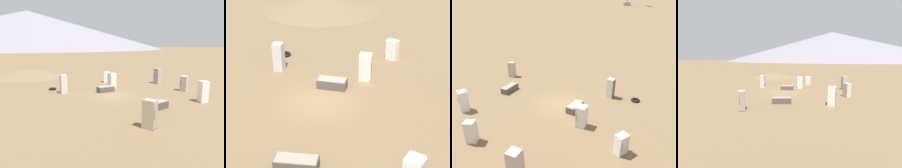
% 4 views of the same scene
% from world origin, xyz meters
% --- Properties ---
extents(ground_plane, '(1000.00, 1000.00, 0.00)m').
position_xyz_m(ground_plane, '(0.00, 0.00, 0.00)').
color(ground_plane, brown).
extents(mountain_ridge_0, '(340.61, 340.61, 48.08)m').
position_xyz_m(mountain_ridge_0, '(161.28, 241.09, 24.04)').
color(mountain_ridge_0, gray).
rests_on(mountain_ridge_0, ground_plane).
extents(dirt_mound, '(11.78, 11.78, 1.31)m').
position_xyz_m(dirt_mound, '(3.18, 18.33, 0.65)').
color(dirt_mound, '#7F6647').
rests_on(dirt_mound, ground_plane).
extents(discarded_fridge_0, '(0.96, 0.97, 1.41)m').
position_xyz_m(discarded_fridge_0, '(5.98, 4.95, 0.70)').
color(discarded_fridge_0, white).
rests_on(discarded_fridge_0, ground_plane).
extents(discarded_fridge_1, '(0.61, 0.80, 1.77)m').
position_xyz_m(discarded_fridge_1, '(-5.93, -6.72, 0.88)').
color(discarded_fridge_1, '#B2A88E').
rests_on(discarded_fridge_1, ground_plane).
extents(discarded_fridge_2, '(1.94, 1.47, 0.60)m').
position_xyz_m(discarded_fridge_2, '(0.98, 1.51, 0.30)').
color(discarded_fridge_2, '#4C4742').
rests_on(discarded_fridge_2, ground_plane).
extents(discarded_fridge_3, '(0.85, 0.87, 1.91)m').
position_xyz_m(discarded_fridge_3, '(-2.00, 4.70, 0.96)').
color(discarded_fridge_3, silver).
rests_on(discarded_fridge_3, ground_plane).
extents(discarded_fridge_4, '(0.98, 0.97, 1.72)m').
position_xyz_m(discarded_fridge_4, '(3.25, 2.22, 0.86)').
color(discarded_fridge_4, silver).
rests_on(discarded_fridge_4, ground_plane).
extents(discarded_fridge_5, '(0.74, 0.77, 1.63)m').
position_xyz_m(discarded_fridge_5, '(6.20, -5.18, 0.82)').
color(discarded_fridge_5, beige).
rests_on(discarded_fridge_5, ground_plane).
extents(discarded_fridge_6, '(2.05, 1.31, 0.61)m').
position_xyz_m(discarded_fridge_6, '(-1.94, -5.53, 0.30)').
color(discarded_fridge_6, '#4C4742').
rests_on(discarded_fridge_6, ground_plane).
extents(discarded_fridge_7, '(0.99, 0.99, 1.86)m').
position_xyz_m(discarded_fridge_7, '(2.37, -7.99, 0.93)').
color(discarded_fridge_7, white).
rests_on(discarded_fridge_7, ground_plane).
extents(discarded_fridge_8, '(0.91, 0.89, 1.94)m').
position_xyz_m(discarded_fridge_8, '(8.91, -1.04, 0.97)').
color(discarded_fridge_8, '#A89E93').
rests_on(discarded_fridge_8, ground_plane).
extents(scrap_tire, '(0.82, 0.82, 0.21)m').
position_xyz_m(scrap_tire, '(-1.46, 7.05, 0.10)').
color(scrap_tire, black).
rests_on(scrap_tire, ground_plane).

